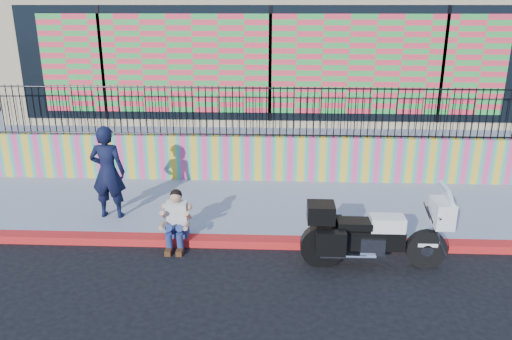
{
  "coord_description": "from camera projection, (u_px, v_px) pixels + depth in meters",
  "views": [
    {
      "loc": [
        0.22,
        -8.35,
        4.29
      ],
      "look_at": [
        -0.22,
        1.2,
        1.08
      ],
      "focal_mm": 35.0,
      "sensor_mm": 36.0,
      "label": 1
    }
  ],
  "objects": [
    {
      "name": "ground",
      "position": [
        265.0,
        246.0,
        9.28
      ],
      "size": [
        90.0,
        90.0,
        0.0
      ],
      "primitive_type": "plane",
      "color": "black",
      "rests_on": "ground"
    },
    {
      "name": "red_curb",
      "position": [
        265.0,
        242.0,
        9.25
      ],
      "size": [
        16.0,
        0.3,
        0.15
      ],
      "primitive_type": "cube",
      "color": "red",
      "rests_on": "ground"
    },
    {
      "name": "sidewalk",
      "position": [
        267.0,
        208.0,
        10.82
      ],
      "size": [
        16.0,
        3.0,
        0.15
      ],
      "primitive_type": "cube",
      "color": "gray",
      "rests_on": "ground"
    },
    {
      "name": "mural_wall",
      "position": [
        269.0,
        158.0,
        12.13
      ],
      "size": [
        16.0,
        0.2,
        1.1
      ],
      "primitive_type": "cube",
      "color": "#E83D81",
      "rests_on": "sidewalk"
    },
    {
      "name": "metal_fence",
      "position": [
        269.0,
        112.0,
        11.77
      ],
      "size": [
        15.8,
        0.04,
        1.2
      ],
      "primitive_type": null,
      "color": "black",
      "rests_on": "mural_wall"
    },
    {
      "name": "elevated_platform",
      "position": [
        272.0,
        116.0,
        16.99
      ],
      "size": [
        16.0,
        10.0,
        1.25
      ],
      "primitive_type": "cube",
      "color": "gray",
      "rests_on": "ground"
    },
    {
      "name": "storefront_building",
      "position": [
        273.0,
        37.0,
        15.95
      ],
      "size": [
        14.0,
        8.06,
        4.0
      ],
      "color": "tan",
      "rests_on": "elevated_platform"
    },
    {
      "name": "police_motorcycle",
      "position": [
        372.0,
        232.0,
        8.38
      ],
      "size": [
        2.43,
        0.8,
        1.51
      ],
      "color": "black",
      "rests_on": "ground"
    },
    {
      "name": "police_officer",
      "position": [
        108.0,
        172.0,
        9.91
      ],
      "size": [
        0.7,
        0.47,
        1.89
      ],
      "primitive_type": "imported",
      "rotation": [
        0.0,
        0.0,
        3.12
      ],
      "color": "black",
      "rests_on": "sidewalk"
    },
    {
      "name": "seated_man",
      "position": [
        176.0,
        225.0,
        9.09
      ],
      "size": [
        0.54,
        0.71,
        1.06
      ],
      "color": "navy",
      "rests_on": "ground"
    }
  ]
}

